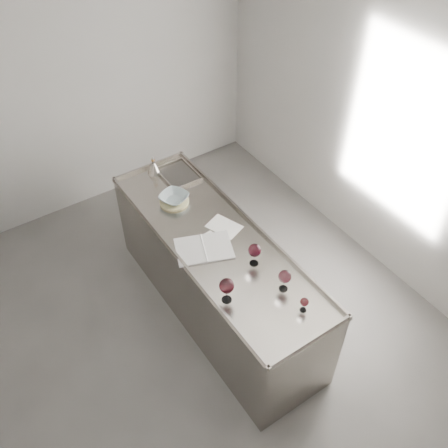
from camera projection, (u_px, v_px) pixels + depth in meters
room_shell at (178, 247)px, 3.44m from camera, size 4.54×5.04×2.84m
counter at (216, 276)px, 4.47m from camera, size 0.77×2.42×0.97m
wine_glass_left at (227, 286)px, 3.59m from camera, size 0.11×0.11×0.22m
wine_glass_middle at (285, 277)px, 3.67m from camera, size 0.10×0.10×0.19m
wine_glass_right at (255, 251)px, 3.85m from camera, size 0.10×0.10×0.20m
wine_glass_small at (304, 302)px, 3.56m from camera, size 0.06×0.06×0.13m
notebook at (204, 248)px, 4.06m from camera, size 0.54×0.46×0.02m
loose_paper_top at (224, 226)px, 4.25m from camera, size 0.28×0.33×0.00m
loose_paper_under at (211, 245)px, 4.09m from camera, size 0.22×0.30×0.00m
trivet at (174, 201)px, 4.48m from camera, size 0.33×0.33×0.02m
ceramic_bowl at (174, 198)px, 4.45m from camera, size 0.32×0.32×0.06m
wine_funnel at (154, 168)px, 4.75m from camera, size 0.14×0.14×0.20m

